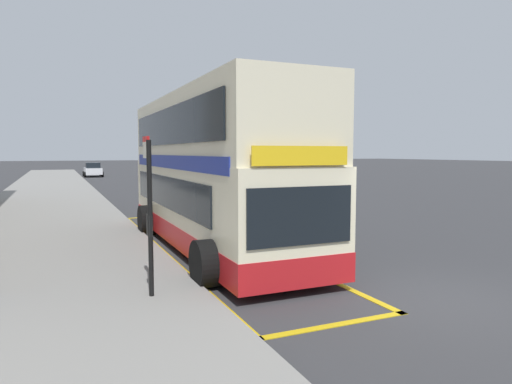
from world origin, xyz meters
name	(u,v)px	position (x,y,z in m)	size (l,w,h in m)	color
ground_plane	(143,186)	(0.00, 32.00, 0.00)	(260.00, 260.00, 0.00)	#333335
pavement_near	(51,188)	(-7.00, 32.00, 0.07)	(6.00, 76.00, 0.14)	gray
double_decker_bus	(212,177)	(-2.46, 6.27, 2.06)	(3.23, 10.53, 4.40)	beige
bus_bay_markings	(207,246)	(-2.56, 6.50, 0.01)	(2.88, 13.78, 0.01)	gold
bus_stop_sign	(149,204)	(-5.05, 2.05, 1.84)	(0.09, 0.51, 2.93)	black
parked_car_teal_ahead	(176,175)	(3.07, 33.05, 0.80)	(2.09, 4.20, 1.62)	#196066
parked_car_white_across	(93,170)	(-2.69, 49.05, 0.80)	(2.09, 4.20, 1.62)	silver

